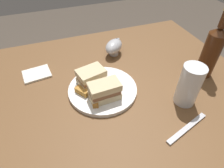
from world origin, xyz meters
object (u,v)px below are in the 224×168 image
(plate, at_px, (103,89))
(sandwich_half_right, at_px, (105,91))
(cider_bottle, at_px, (212,51))
(pint_glass, at_px, (188,88))
(fork, at_px, (187,128))
(gravy_boat, at_px, (114,46))
(napkin, at_px, (37,74))
(sandwich_half_left, at_px, (91,77))

(plate, distance_m, sandwich_half_right, 0.07)
(cider_bottle, bearing_deg, pint_glass, -148.41)
(plate, relative_size, pint_glass, 1.69)
(fork, bearing_deg, cider_bottle, 25.33)
(gravy_boat, bearing_deg, sandwich_half_right, -116.58)
(sandwich_half_right, relative_size, pint_glass, 0.72)
(plate, distance_m, gravy_boat, 0.26)
(plate, bearing_deg, napkin, 141.05)
(plate, height_order, sandwich_half_left, sandwich_half_left)
(sandwich_half_right, distance_m, gravy_boat, 0.31)
(gravy_boat, distance_m, fork, 0.49)
(sandwich_half_left, xyz_separation_m, gravy_boat, (0.16, 0.18, -0.00))
(sandwich_half_left, bearing_deg, cider_bottle, -10.72)
(gravy_boat, relative_size, fork, 0.70)
(sandwich_half_right, bearing_deg, pint_glass, -20.18)
(plate, bearing_deg, sandwich_half_left, 126.41)
(plate, relative_size, napkin, 2.38)
(pint_glass, distance_m, gravy_boat, 0.40)
(sandwich_half_right, bearing_deg, sandwich_half_left, 103.71)
(pint_glass, distance_m, fork, 0.14)
(sandwich_half_left, distance_m, sandwich_half_right, 0.10)
(napkin, bearing_deg, gravy_boat, 5.37)
(cider_bottle, bearing_deg, napkin, 160.60)
(cider_bottle, xyz_separation_m, fork, (-0.23, -0.21, -0.11))
(pint_glass, height_order, fork, pint_glass)
(sandwich_half_left, height_order, napkin, sandwich_half_left)
(gravy_boat, bearing_deg, napkin, -174.63)
(sandwich_half_left, bearing_deg, sandwich_half_right, -76.29)
(plate, distance_m, cider_bottle, 0.45)
(pint_glass, relative_size, cider_bottle, 0.56)
(sandwich_half_right, distance_m, cider_bottle, 0.45)
(gravy_boat, height_order, napkin, gravy_boat)
(napkin, height_order, fork, napkin)
(sandwich_half_right, relative_size, cider_bottle, 0.40)
(napkin, relative_size, fork, 0.61)
(sandwich_half_right, xyz_separation_m, cider_bottle, (0.44, 0.01, 0.06))
(fork, bearing_deg, gravy_boat, 81.63)
(plate, distance_m, napkin, 0.30)
(sandwich_half_right, xyz_separation_m, napkin, (-0.23, 0.24, -0.05))
(cider_bottle, bearing_deg, plate, 173.93)
(gravy_boat, height_order, fork, gravy_boat)
(plate, bearing_deg, sandwich_half_right, -99.00)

